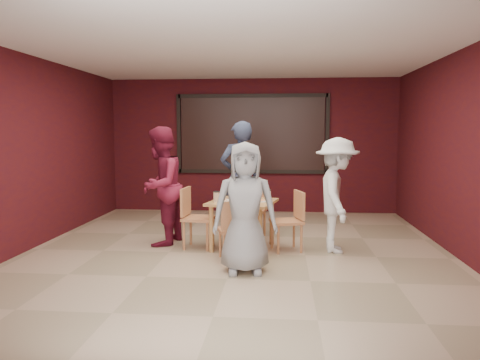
# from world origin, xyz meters

# --- Properties ---
(floor) EXTENTS (7.00, 7.00, 0.00)m
(floor) POSITION_xyz_m (0.00, 0.00, 0.00)
(floor) COLOR tan
(floor) RESTS_ON ground
(window_blinds) EXTENTS (3.00, 0.02, 1.50)m
(window_blinds) POSITION_xyz_m (0.00, 3.45, 1.65)
(window_blinds) COLOR black
(dining_table) EXTENTS (1.05, 1.05, 0.85)m
(dining_table) POSITION_xyz_m (0.06, 0.32, 0.62)
(dining_table) COLOR tan
(dining_table) RESTS_ON floor
(chair_front) EXTENTS (0.49, 0.49, 0.81)m
(chair_front) POSITION_xyz_m (0.02, -0.37, 0.46)
(chair_front) COLOR #BA7148
(chair_front) RESTS_ON floor
(chair_back) EXTENTS (0.50, 0.50, 0.92)m
(chair_back) POSITION_xyz_m (0.16, 1.08, 0.52)
(chair_back) COLOR #BA7148
(chair_back) RESTS_ON floor
(chair_left) EXTENTS (0.47, 0.47, 0.89)m
(chair_left) POSITION_xyz_m (-0.66, 0.29, 0.50)
(chair_left) COLOR #BA7148
(chair_left) RESTS_ON floor
(chair_right) EXTENTS (0.51, 0.51, 0.86)m
(chair_right) POSITION_xyz_m (0.77, 0.25, 0.49)
(chair_right) COLOR #BA7148
(chair_right) RESTS_ON floor
(diner_front) EXTENTS (0.83, 0.59, 1.59)m
(diner_front) POSITION_xyz_m (0.19, -0.85, 0.79)
(diner_front) COLOR gray
(diner_front) RESTS_ON floor
(diner_back) EXTENTS (0.78, 0.62, 1.87)m
(diner_back) POSITION_xyz_m (-0.06, 1.38, 0.94)
(diner_back) COLOR #2D3651
(diner_back) RESTS_ON floor
(diner_left) EXTENTS (0.80, 0.96, 1.78)m
(diner_left) POSITION_xyz_m (-1.19, 0.46, 0.89)
(diner_left) COLOR maroon
(diner_left) RESTS_ON floor
(diner_right) EXTENTS (0.63, 1.06, 1.62)m
(diner_right) POSITION_xyz_m (1.40, 0.26, 0.81)
(diner_right) COLOR silver
(diner_right) RESTS_ON floor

